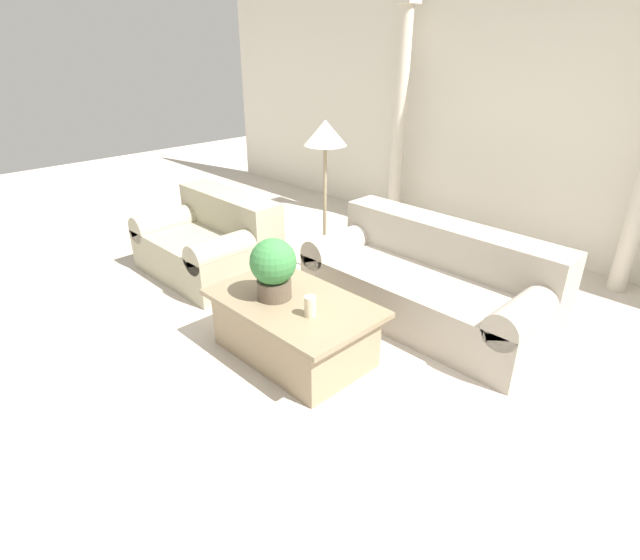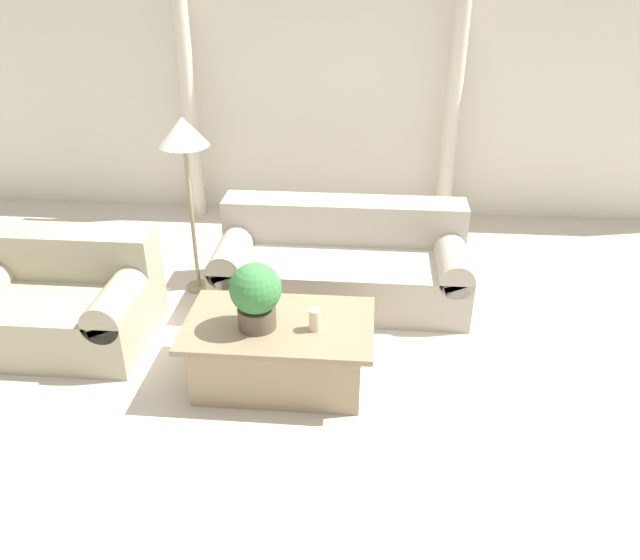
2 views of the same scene
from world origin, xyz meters
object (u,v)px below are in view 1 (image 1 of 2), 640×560
at_px(sofa_long, 430,282).
at_px(potted_plant, 273,267).
at_px(loveseat, 211,241).
at_px(floor_lamp, 325,141).
at_px(coffee_table, 294,327).

bearing_deg(sofa_long, potted_plant, -110.38).
bearing_deg(loveseat, sofa_long, 21.66).
bearing_deg(sofa_long, floor_lamp, -179.54).
distance_m(loveseat, floor_lamp, 1.56).
bearing_deg(potted_plant, loveseat, 163.26).
bearing_deg(potted_plant, floor_lamp, 120.90).
xyz_separation_m(loveseat, potted_plant, (1.62, -0.49, 0.40)).
relative_size(loveseat, potted_plant, 2.93).
bearing_deg(coffee_table, loveseat, 166.42).
relative_size(sofa_long, potted_plant, 4.56).
bearing_deg(coffee_table, floor_lamp, 126.36).
bearing_deg(coffee_table, sofa_long, 74.17).
relative_size(loveseat, coffee_table, 1.05).
height_order(loveseat, coffee_table, loveseat).
relative_size(loveseat, floor_lamp, 0.88).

